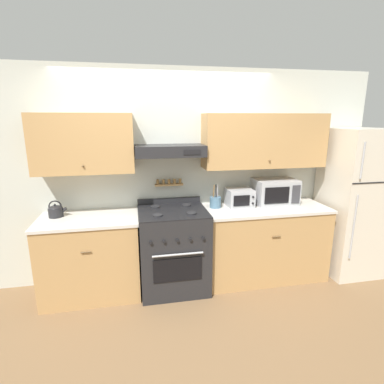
% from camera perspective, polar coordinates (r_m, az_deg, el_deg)
% --- Properties ---
extents(ground_plane, '(16.00, 16.00, 0.00)m').
position_cam_1_polar(ground_plane, '(3.55, -2.76, -19.88)').
color(ground_plane, brown).
extents(wall_back, '(5.20, 0.46, 2.55)m').
position_cam_1_polar(wall_back, '(3.61, -2.98, 5.13)').
color(wall_back, silver).
rests_on(wall_back, ground_plane).
extents(counter_left, '(1.07, 0.65, 0.92)m').
position_cam_1_polar(counter_left, '(3.62, -18.61, -11.56)').
color(counter_left, tan).
rests_on(counter_left, ground_plane).
extents(counter_right, '(1.51, 0.65, 0.92)m').
position_cam_1_polar(counter_right, '(3.91, 13.46, -9.26)').
color(counter_right, tan).
rests_on(counter_right, ground_plane).
extents(stove_range, '(0.77, 0.71, 1.02)m').
position_cam_1_polar(stove_range, '(3.57, -3.57, -10.84)').
color(stove_range, '#232326').
rests_on(stove_range, ground_plane).
extents(refrigerator, '(0.68, 0.72, 1.85)m').
position_cam_1_polar(refrigerator, '(4.34, 28.32, -1.75)').
color(refrigerator, beige).
rests_on(refrigerator, ground_plane).
extents(tea_kettle, '(0.20, 0.16, 0.19)m').
position_cam_1_polar(tea_kettle, '(3.61, -24.52, -3.25)').
color(tea_kettle, '#232326').
rests_on(tea_kettle, counter_left).
extents(microwave, '(0.52, 0.37, 0.31)m').
position_cam_1_polar(microwave, '(3.90, 15.48, 0.09)').
color(microwave, '#ADAFB5').
rests_on(microwave, counter_right).
extents(utensil_crock, '(0.14, 0.14, 0.28)m').
position_cam_1_polar(utensil_crock, '(3.63, 4.46, -1.88)').
color(utensil_crock, slate).
rests_on(utensil_crock, counter_right).
extents(toaster_oven, '(0.31, 0.29, 0.21)m').
position_cam_1_polar(toaster_oven, '(3.71, 9.05, -1.07)').
color(toaster_oven, '#ADAFB5').
rests_on(toaster_oven, counter_right).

